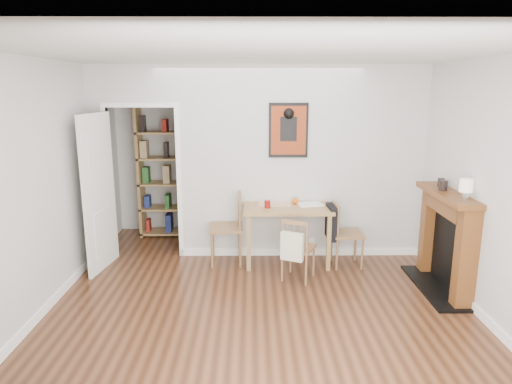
{
  "coord_description": "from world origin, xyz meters",
  "views": [
    {
      "loc": [
        -0.08,
        -4.71,
        2.3
      ],
      "look_at": [
        -0.04,
        0.6,
        1.08
      ],
      "focal_mm": 32.0,
      "sensor_mm": 36.0,
      "label": 1
    }
  ],
  "objects_px": {
    "dining_table": "(287,213)",
    "notebook": "(310,204)",
    "chair_right": "(346,233)",
    "fireplace": "(447,238)",
    "ceramic_jar_b": "(441,182)",
    "red_glass": "(267,204)",
    "chair_front": "(298,248)",
    "ceramic_jar_a": "(443,185)",
    "orange_fruit": "(295,201)",
    "chair_left": "(226,228)",
    "bookshelf": "(167,171)",
    "mantel_lamp": "(466,187)"
  },
  "relations": [
    {
      "from": "dining_table",
      "to": "notebook",
      "type": "height_order",
      "value": "notebook"
    },
    {
      "from": "chair_right",
      "to": "fireplace",
      "type": "xyz_separation_m",
      "value": [
        1.02,
        -0.72,
        0.17
      ]
    },
    {
      "from": "chair_right",
      "to": "ceramic_jar_b",
      "type": "height_order",
      "value": "ceramic_jar_b"
    },
    {
      "from": "notebook",
      "to": "ceramic_jar_b",
      "type": "distance_m",
      "value": 1.64
    },
    {
      "from": "red_glass",
      "to": "chair_right",
      "type": "bearing_deg",
      "value": -1.57
    },
    {
      "from": "chair_front",
      "to": "ceramic_jar_a",
      "type": "relative_size",
      "value": 6.77
    },
    {
      "from": "chair_right",
      "to": "orange_fruit",
      "type": "bearing_deg",
      "value": 160.07
    },
    {
      "from": "chair_left",
      "to": "notebook",
      "type": "height_order",
      "value": "chair_left"
    },
    {
      "from": "fireplace",
      "to": "dining_table",
      "type": "bearing_deg",
      "value": 154.42
    },
    {
      "from": "fireplace",
      "to": "orange_fruit",
      "type": "bearing_deg",
      "value": 150.12
    },
    {
      "from": "dining_table",
      "to": "bookshelf",
      "type": "distance_m",
      "value": 2.18
    },
    {
      "from": "fireplace",
      "to": "ceramic_jar_b",
      "type": "distance_m",
      "value": 0.67
    },
    {
      "from": "dining_table",
      "to": "chair_front",
      "type": "distance_m",
      "value": 0.64
    },
    {
      "from": "dining_table",
      "to": "orange_fruit",
      "type": "xyz_separation_m",
      "value": [
        0.11,
        0.11,
        0.14
      ]
    },
    {
      "from": "chair_right",
      "to": "notebook",
      "type": "bearing_deg",
      "value": 158.15
    },
    {
      "from": "ceramic_jar_a",
      "to": "mantel_lamp",
      "type": "bearing_deg",
      "value": -82.44
    },
    {
      "from": "orange_fruit",
      "to": "bookshelf",
      "type": "bearing_deg",
      "value": 150.05
    },
    {
      "from": "mantel_lamp",
      "to": "ceramic_jar_b",
      "type": "height_order",
      "value": "mantel_lamp"
    },
    {
      "from": "dining_table",
      "to": "fireplace",
      "type": "height_order",
      "value": "fireplace"
    },
    {
      "from": "chair_left",
      "to": "red_glass",
      "type": "distance_m",
      "value": 0.66
    },
    {
      "from": "bookshelf",
      "to": "ceramic_jar_a",
      "type": "bearing_deg",
      "value": -29.38
    },
    {
      "from": "chair_left",
      "to": "chair_right",
      "type": "height_order",
      "value": "chair_left"
    },
    {
      "from": "dining_table",
      "to": "chair_front",
      "type": "xyz_separation_m",
      "value": [
        0.09,
        -0.57,
        -0.29
      ]
    },
    {
      "from": "mantel_lamp",
      "to": "chair_front",
      "type": "bearing_deg",
      "value": 159.49
    },
    {
      "from": "chair_right",
      "to": "ceramic_jar_a",
      "type": "relative_size",
      "value": 7.35
    },
    {
      "from": "fireplace",
      "to": "ceramic_jar_a",
      "type": "bearing_deg",
      "value": 129.46
    },
    {
      "from": "notebook",
      "to": "ceramic_jar_b",
      "type": "height_order",
      "value": "ceramic_jar_b"
    },
    {
      "from": "dining_table",
      "to": "ceramic_jar_b",
      "type": "distance_m",
      "value": 1.93
    },
    {
      "from": "chair_left",
      "to": "chair_front",
      "type": "distance_m",
      "value": 1.06
    },
    {
      "from": "red_glass",
      "to": "bookshelf",
      "type": "bearing_deg",
      "value": 139.45
    },
    {
      "from": "fireplace",
      "to": "chair_right",
      "type": "bearing_deg",
      "value": 144.66
    },
    {
      "from": "chair_front",
      "to": "red_glass",
      "type": "distance_m",
      "value": 0.73
    },
    {
      "from": "bookshelf",
      "to": "orange_fruit",
      "type": "distance_m",
      "value": 2.2
    },
    {
      "from": "chair_left",
      "to": "mantel_lamp",
      "type": "xyz_separation_m",
      "value": [
        2.58,
        -1.18,
        0.82
      ]
    },
    {
      "from": "notebook",
      "to": "mantel_lamp",
      "type": "relative_size",
      "value": 1.47
    },
    {
      "from": "chair_front",
      "to": "orange_fruit",
      "type": "relative_size",
      "value": 9.52
    },
    {
      "from": "red_glass",
      "to": "ceramic_jar_a",
      "type": "relative_size",
      "value": 0.86
    },
    {
      "from": "chair_left",
      "to": "fireplace",
      "type": "xyz_separation_m",
      "value": [
        2.59,
        -0.84,
        0.14
      ]
    },
    {
      "from": "bookshelf",
      "to": "notebook",
      "type": "bearing_deg",
      "value": -28.74
    },
    {
      "from": "fireplace",
      "to": "notebook",
      "type": "distance_m",
      "value": 1.74
    },
    {
      "from": "red_glass",
      "to": "fireplace",
      "type": "bearing_deg",
      "value": -20.14
    },
    {
      "from": "chair_right",
      "to": "ceramic_jar_b",
      "type": "bearing_deg",
      "value": -22.47
    },
    {
      "from": "dining_table",
      "to": "notebook",
      "type": "distance_m",
      "value": 0.32
    },
    {
      "from": "red_glass",
      "to": "chair_left",
      "type": "bearing_deg",
      "value": 170.82
    },
    {
      "from": "chair_right",
      "to": "fireplace",
      "type": "distance_m",
      "value": 1.26
    },
    {
      "from": "fireplace",
      "to": "notebook",
      "type": "height_order",
      "value": "fireplace"
    },
    {
      "from": "chair_front",
      "to": "dining_table",
      "type": "bearing_deg",
      "value": 99.19
    },
    {
      "from": "notebook",
      "to": "ceramic_jar_b",
      "type": "bearing_deg",
      "value": -22.28
    },
    {
      "from": "notebook",
      "to": "chair_left",
      "type": "bearing_deg",
      "value": -176.59
    },
    {
      "from": "orange_fruit",
      "to": "notebook",
      "type": "xyz_separation_m",
      "value": [
        0.19,
        -0.05,
        -0.03
      ]
    }
  ]
}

